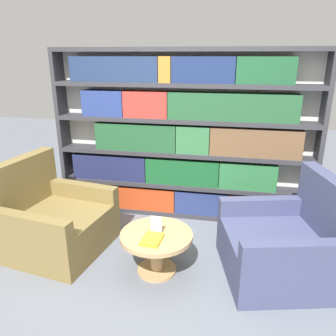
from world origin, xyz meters
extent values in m
plane|color=slate|center=(0.00, 0.00, 0.00)|extent=(14.00, 14.00, 0.00)
cube|color=silver|center=(0.00, 1.46, 1.01)|extent=(3.13, 0.05, 2.03)
cube|color=#333338|center=(-1.54, 1.33, 1.01)|extent=(0.05, 0.30, 2.03)
cube|color=#333338|center=(1.54, 1.33, 1.01)|extent=(0.05, 0.30, 2.03)
cube|color=#333338|center=(0.00, 1.33, 0.03)|extent=(3.03, 0.30, 0.05)
cube|color=#333338|center=(0.00, 1.33, 0.41)|extent=(3.03, 0.30, 0.05)
cube|color=#333338|center=(0.00, 1.33, 0.81)|extent=(3.03, 0.30, 0.05)
cube|color=#333338|center=(0.00, 1.33, 1.22)|extent=(3.03, 0.30, 0.05)
cube|color=#333338|center=(0.00, 1.33, 1.62)|extent=(3.03, 0.30, 0.05)
cube|color=#333338|center=(0.00, 1.33, 2.00)|extent=(3.03, 0.30, 0.05)
cube|color=orange|center=(-1.15, 1.31, 0.20)|extent=(0.68, 0.20, 0.29)
cube|color=#B83F1A|center=(-0.44, 1.31, 0.20)|extent=(0.72, 0.20, 0.29)
cube|color=navy|center=(0.25, 1.31, 0.20)|extent=(0.65, 0.20, 0.29)
cube|color=#BD361F|center=(0.93, 1.31, 0.20)|extent=(0.68, 0.20, 0.29)
cube|color=#20254F|center=(-0.93, 1.31, 0.59)|extent=(0.95, 0.20, 0.32)
cube|color=#19572A|center=(0.01, 1.31, 0.59)|extent=(0.89, 0.20, 0.32)
cube|color=#2B6F3D|center=(0.79, 1.31, 0.59)|extent=(0.66, 0.20, 0.32)
cube|color=#225530|center=(-0.57, 1.31, 1.00)|extent=(1.00, 0.20, 0.33)
cube|color=#347141|center=(0.13, 1.31, 1.00)|extent=(0.39, 0.20, 0.33)
cube|color=brown|center=(0.84, 1.31, 1.00)|extent=(1.02, 0.20, 0.33)
cube|color=navy|center=(-0.96, 1.31, 1.40)|extent=(0.51, 0.20, 0.31)
cube|color=#BD342B|center=(-0.44, 1.31, 1.40)|extent=(0.53, 0.20, 0.31)
cube|color=#245530|center=(0.56, 1.31, 1.40)|extent=(1.44, 0.20, 0.31)
cube|color=navy|center=(-0.80, 1.31, 1.79)|extent=(1.05, 0.20, 0.28)
cube|color=orange|center=(-0.20, 1.31, 1.79)|extent=(0.14, 0.20, 0.28)
cube|color=navy|center=(0.22, 1.31, 1.79)|extent=(0.69, 0.20, 0.28)
cube|color=#1D502E|center=(0.88, 1.31, 1.79)|extent=(0.61, 0.20, 0.28)
cube|color=olive|center=(-1.14, 0.28, 0.21)|extent=(1.08, 1.07, 0.41)
cube|color=olive|center=(-1.54, 0.35, 0.68)|extent=(0.28, 0.95, 0.54)
cube|color=olive|center=(-1.14, -0.13, 0.50)|extent=(0.82, 0.24, 0.17)
cube|color=olive|center=(-1.01, 0.68, 0.50)|extent=(0.82, 0.24, 0.17)
cube|color=#42476B|center=(1.06, 0.28, 0.21)|extent=(1.15, 1.14, 0.41)
cube|color=#42476B|center=(1.45, 0.38, 0.68)|extent=(0.36, 0.95, 0.54)
cube|color=#42476B|center=(0.89, 0.67, 0.50)|extent=(0.81, 0.31, 0.17)
cube|color=#42476B|center=(1.09, -0.13, 0.50)|extent=(0.81, 0.31, 0.17)
cylinder|color=tan|center=(-0.04, 0.10, 0.18)|extent=(0.12, 0.12, 0.36)
cylinder|color=tan|center=(-0.04, 0.10, 0.01)|extent=(0.37, 0.37, 0.03)
cylinder|color=tan|center=(-0.04, 0.10, 0.38)|extent=(0.67, 0.67, 0.04)
cube|color=black|center=(-0.04, 0.10, 0.41)|extent=(0.06, 0.06, 0.01)
cube|color=silver|center=(-0.04, 0.10, 0.49)|extent=(0.10, 0.01, 0.18)
cube|color=gold|center=(-0.05, -0.03, 0.42)|extent=(0.18, 0.23, 0.03)
camera|label=1|loc=(0.58, -2.46, 1.95)|focal=35.00mm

